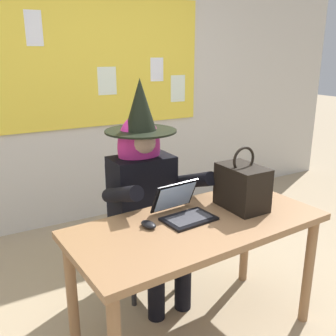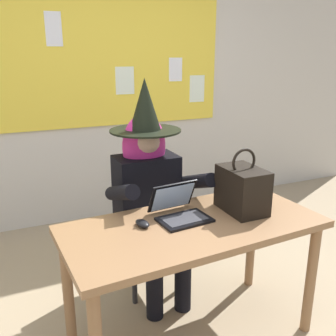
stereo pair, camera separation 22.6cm
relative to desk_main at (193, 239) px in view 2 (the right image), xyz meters
The scene contains 7 objects.
wall_back_bulletin 2.17m from the desk_main, 88.64° to the left, with size 6.51×2.18×2.94m.
desk_main is the anchor object (origin of this frame).
chair_at_desk 0.71m from the desk_main, 93.19° to the left, with size 0.42×0.42×0.90m.
person_costumed 0.59m from the desk_main, 93.74° to the left, with size 0.59×0.70×1.49m.
laptop 0.18m from the desk_main, 111.23° to the left, with size 0.31×0.30×0.19m.
computer_mouse 0.30m from the desk_main, 164.37° to the left, with size 0.06×0.10×0.03m, color black.
handbag 0.41m from the desk_main, ahead, with size 0.20×0.30×0.38m.
Camera 2 is at (-0.94, -1.57, 1.64)m, focal length 40.44 mm.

